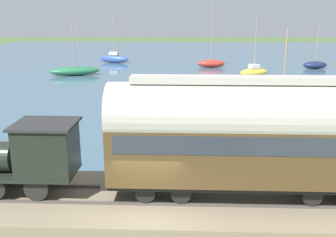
{
  "coord_description": "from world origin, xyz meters",
  "views": [
    {
      "loc": [
        -12.95,
        -1.25,
        7.68
      ],
      "look_at": [
        7.8,
        -0.43,
        1.88
      ],
      "focal_mm": 42.0,
      "sensor_mm": 36.0,
      "label": 1
    }
  ],
  "objects_px": {
    "sailboat_green": "(75,71)",
    "sailboat_yellow": "(254,72)",
    "sailboat_blue": "(114,58)",
    "rowboat_far_out": "(14,156)",
    "sailboat_red": "(211,63)",
    "sailboat_navy": "(315,65)",
    "rowboat_off_pier": "(228,138)",
    "sailboat_teal": "(280,126)",
    "rowboat_near_shore": "(114,157)",
    "passenger_coach": "(247,133)",
    "steam_locomotive": "(11,154)",
    "rowboat_mid_harbor": "(173,130)"
  },
  "relations": [
    {
      "from": "sailboat_blue",
      "to": "rowboat_far_out",
      "type": "bearing_deg",
      "value": -161.6
    },
    {
      "from": "passenger_coach",
      "to": "rowboat_off_pier",
      "type": "distance_m",
      "value": 8.93
    },
    {
      "from": "passenger_coach",
      "to": "sailboat_green",
      "type": "relative_size",
      "value": 1.66
    },
    {
      "from": "sailboat_green",
      "to": "sailboat_blue",
      "type": "bearing_deg",
      "value": -29.3
    },
    {
      "from": "passenger_coach",
      "to": "sailboat_yellow",
      "type": "distance_m",
      "value": 32.78
    },
    {
      "from": "sailboat_navy",
      "to": "rowboat_off_pier",
      "type": "distance_m",
      "value": 33.99
    },
    {
      "from": "steam_locomotive",
      "to": "sailboat_yellow",
      "type": "height_order",
      "value": "sailboat_yellow"
    },
    {
      "from": "sailboat_navy",
      "to": "rowboat_far_out",
      "type": "distance_m",
      "value": 43.15
    },
    {
      "from": "sailboat_teal",
      "to": "rowboat_near_shore",
      "type": "relative_size",
      "value": 3.07
    },
    {
      "from": "passenger_coach",
      "to": "rowboat_near_shore",
      "type": "height_order",
      "value": "passenger_coach"
    },
    {
      "from": "rowboat_off_pier",
      "to": "rowboat_far_out",
      "type": "relative_size",
      "value": 1.27
    },
    {
      "from": "rowboat_near_shore",
      "to": "rowboat_off_pier",
      "type": "xyz_separation_m",
      "value": [
        3.53,
        -6.32,
        -0.02
      ]
    },
    {
      "from": "sailboat_teal",
      "to": "rowboat_near_shore",
      "type": "bearing_deg",
      "value": 153.19
    },
    {
      "from": "sailboat_navy",
      "to": "rowboat_mid_harbor",
      "type": "distance_m",
      "value": 34.32
    },
    {
      "from": "sailboat_green",
      "to": "sailboat_red",
      "type": "distance_m",
      "value": 18.33
    },
    {
      "from": "steam_locomotive",
      "to": "rowboat_off_pier",
      "type": "height_order",
      "value": "steam_locomotive"
    },
    {
      "from": "rowboat_mid_harbor",
      "to": "sailboat_green",
      "type": "bearing_deg",
      "value": 38.79
    },
    {
      "from": "passenger_coach",
      "to": "rowboat_mid_harbor",
      "type": "bearing_deg",
      "value": 16.89
    },
    {
      "from": "sailboat_teal",
      "to": "sailboat_yellow",
      "type": "bearing_deg",
      "value": 29.18
    },
    {
      "from": "rowboat_near_shore",
      "to": "rowboat_mid_harbor",
      "type": "height_order",
      "value": "rowboat_near_shore"
    },
    {
      "from": "sailboat_blue",
      "to": "rowboat_near_shore",
      "type": "xyz_separation_m",
      "value": [
        -38.91,
        -6.67,
        -0.39
      ]
    },
    {
      "from": "sailboat_teal",
      "to": "sailboat_navy",
      "type": "bearing_deg",
      "value": 13.03
    },
    {
      "from": "sailboat_teal",
      "to": "rowboat_far_out",
      "type": "xyz_separation_m",
      "value": [
        -5.35,
        15.07,
        -0.24
      ]
    },
    {
      "from": "steam_locomotive",
      "to": "passenger_coach",
      "type": "relative_size",
      "value": 0.61
    },
    {
      "from": "sailboat_navy",
      "to": "sailboat_yellow",
      "type": "distance_m",
      "value": 11.54
    },
    {
      "from": "rowboat_near_shore",
      "to": "rowboat_far_out",
      "type": "relative_size",
      "value": 0.95
    },
    {
      "from": "steam_locomotive",
      "to": "rowboat_near_shore",
      "type": "xyz_separation_m",
      "value": [
        4.88,
        -3.09,
        -1.97
      ]
    },
    {
      "from": "sailboat_navy",
      "to": "rowboat_off_pier",
      "type": "xyz_separation_m",
      "value": [
        -30.59,
        14.82,
        -0.27
      ]
    },
    {
      "from": "sailboat_navy",
      "to": "rowboat_near_shore",
      "type": "distance_m",
      "value": 40.14
    },
    {
      "from": "sailboat_green",
      "to": "rowboat_far_out",
      "type": "xyz_separation_m",
      "value": [
        -27.35,
        -4.15,
        -0.28
      ]
    },
    {
      "from": "steam_locomotive",
      "to": "sailboat_teal",
      "type": "distance_m",
      "value": 16.54
    },
    {
      "from": "rowboat_far_out",
      "to": "sailboat_navy",
      "type": "bearing_deg",
      "value": -58.58
    },
    {
      "from": "sailboat_teal",
      "to": "rowboat_near_shore",
      "type": "distance_m",
      "value": 11.17
    },
    {
      "from": "sailboat_red",
      "to": "rowboat_far_out",
      "type": "bearing_deg",
      "value": 156.77
    },
    {
      "from": "rowboat_mid_harbor",
      "to": "rowboat_near_shore",
      "type": "bearing_deg",
      "value": 159.33
    },
    {
      "from": "sailboat_navy",
      "to": "sailboat_teal",
      "type": "bearing_deg",
      "value": 149.1
    },
    {
      "from": "sailboat_navy",
      "to": "sailboat_teal",
      "type": "relative_size",
      "value": 0.87
    },
    {
      "from": "sailboat_green",
      "to": "rowboat_near_shore",
      "type": "height_order",
      "value": "sailboat_green"
    },
    {
      "from": "sailboat_green",
      "to": "sailboat_yellow",
      "type": "relative_size",
      "value": 0.93
    },
    {
      "from": "sailboat_yellow",
      "to": "sailboat_red",
      "type": "bearing_deg",
      "value": 9.62
    },
    {
      "from": "sailboat_green",
      "to": "sailboat_teal",
      "type": "height_order",
      "value": "sailboat_teal"
    },
    {
      "from": "sailboat_yellow",
      "to": "sailboat_green",
      "type": "bearing_deg",
      "value": 68.26
    },
    {
      "from": "sailboat_green",
      "to": "steam_locomotive",
      "type": "bearing_deg",
      "value": 175.27
    },
    {
      "from": "passenger_coach",
      "to": "rowboat_near_shore",
      "type": "relative_size",
      "value": 5.06
    },
    {
      "from": "sailboat_green",
      "to": "sailboat_red",
      "type": "relative_size",
      "value": 0.77
    },
    {
      "from": "passenger_coach",
      "to": "sailboat_blue",
      "type": "height_order",
      "value": "sailboat_blue"
    },
    {
      "from": "sailboat_green",
      "to": "rowboat_far_out",
      "type": "bearing_deg",
      "value": 172.77
    },
    {
      "from": "sailboat_green",
      "to": "rowboat_mid_harbor",
      "type": "xyz_separation_m",
      "value": [
        -22.33,
        -12.38,
        -0.36
      ]
    },
    {
      "from": "sailboat_blue",
      "to": "rowboat_far_out",
      "type": "distance_m",
      "value": 38.93
    },
    {
      "from": "sailboat_navy",
      "to": "sailboat_teal",
      "type": "xyz_separation_m",
      "value": [
        -28.77,
        11.34,
        -0.02
      ]
    }
  ]
}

